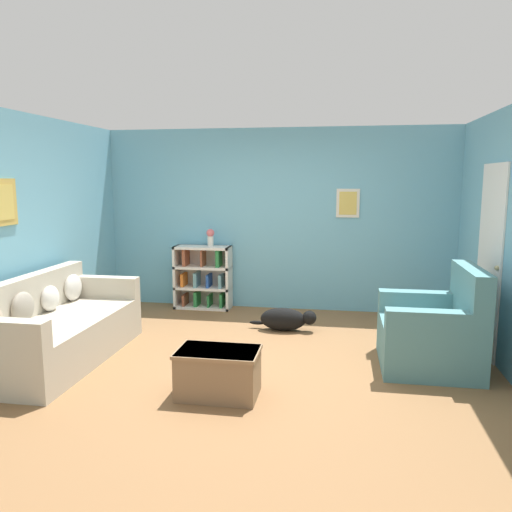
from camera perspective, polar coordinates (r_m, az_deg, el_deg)
ground_plane at (r=5.34m, az=-0.73°, el=-11.87°), size 14.00×14.00×0.00m
wall_back at (r=7.24m, az=2.47°, el=4.17°), size 5.60×0.13×2.60m
wall_left at (r=6.03m, az=-25.36°, el=2.41°), size 0.13×5.00×2.60m
couch at (r=5.66m, az=-21.90°, el=-7.85°), size 0.91×2.05×0.88m
bookshelf at (r=7.37m, az=-6.04°, el=-2.47°), size 0.82×0.32×0.92m
recliner_chair at (r=5.37m, az=19.77°, el=-8.22°), size 0.93×0.99×1.03m
coffee_table at (r=4.48m, az=-4.33°, el=-13.01°), size 0.72×0.46×0.42m
dog at (r=6.30m, az=3.41°, el=-7.21°), size 0.85×0.26×0.29m
vase at (r=7.22m, az=-5.23°, el=2.23°), size 0.11×0.11×0.26m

